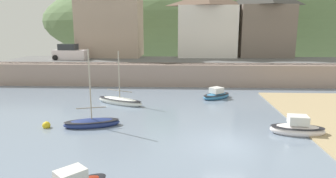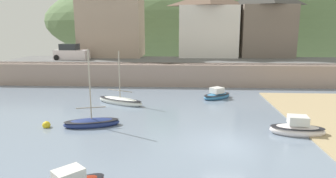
{
  "view_description": "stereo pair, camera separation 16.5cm",
  "coord_description": "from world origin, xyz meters",
  "px_view_note": "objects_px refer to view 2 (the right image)",
  "views": [
    {
      "loc": [
        -2.64,
        -15.99,
        6.46
      ],
      "look_at": [
        -3.58,
        5.56,
        1.94
      ],
      "focal_mm": 32.03,
      "sensor_mm": 36.0,
      "label": 1
    },
    {
      "loc": [
        -2.48,
        -15.98,
        6.46
      ],
      "look_at": [
        -3.58,
        5.56,
        1.94
      ],
      "focal_mm": 32.03,
      "sensor_mm": 36.0,
      "label": 2
    }
  ],
  "objects_px": {
    "waterfront_building_left": "(112,14)",
    "parked_car_near_slipway": "(71,53)",
    "waterfront_building_centre": "(208,25)",
    "waterfront_building_right": "(267,22)",
    "sailboat_far_left": "(217,95)",
    "mooring_buoy": "(46,125)",
    "sailboat_tall_mast": "(297,129)",
    "sailboat_white_hull": "(120,101)",
    "dinghy_open_wooden": "(92,123)"
  },
  "relations": [
    {
      "from": "parked_car_near_slipway",
      "to": "waterfront_building_left",
      "type": "bearing_deg",
      "value": 51.27
    },
    {
      "from": "waterfront_building_left",
      "to": "dinghy_open_wooden",
      "type": "bearing_deg",
      "value": -80.58
    },
    {
      "from": "waterfront_building_left",
      "to": "sailboat_white_hull",
      "type": "bearing_deg",
      "value": -75.19
    },
    {
      "from": "sailboat_far_left",
      "to": "parked_car_near_slipway",
      "type": "height_order",
      "value": "parked_car_near_slipway"
    },
    {
      "from": "waterfront_building_left",
      "to": "sailboat_tall_mast",
      "type": "bearing_deg",
      "value": -54.56
    },
    {
      "from": "waterfront_building_centre",
      "to": "waterfront_building_right",
      "type": "bearing_deg",
      "value": 0.0
    },
    {
      "from": "sailboat_white_hull",
      "to": "dinghy_open_wooden",
      "type": "bearing_deg",
      "value": -70.45
    },
    {
      "from": "waterfront_building_left",
      "to": "dinghy_open_wooden",
      "type": "height_order",
      "value": "waterfront_building_left"
    },
    {
      "from": "dinghy_open_wooden",
      "to": "sailboat_tall_mast",
      "type": "height_order",
      "value": "dinghy_open_wooden"
    },
    {
      "from": "sailboat_far_left",
      "to": "sailboat_white_hull",
      "type": "bearing_deg",
      "value": 158.44
    },
    {
      "from": "waterfront_building_right",
      "to": "parked_car_near_slipway",
      "type": "xyz_separation_m",
      "value": [
        -24.96,
        -4.5,
        -3.88
      ]
    },
    {
      "from": "sailboat_white_hull",
      "to": "mooring_buoy",
      "type": "xyz_separation_m",
      "value": [
        -3.56,
        -6.25,
        -0.1
      ]
    },
    {
      "from": "mooring_buoy",
      "to": "dinghy_open_wooden",
      "type": "bearing_deg",
      "value": 8.12
    },
    {
      "from": "sailboat_white_hull",
      "to": "waterfront_building_centre",
      "type": "bearing_deg",
      "value": 89.08
    },
    {
      "from": "sailboat_far_left",
      "to": "mooring_buoy",
      "type": "bearing_deg",
      "value": 178.28
    },
    {
      "from": "waterfront_building_left",
      "to": "parked_car_near_slipway",
      "type": "bearing_deg",
      "value": -132.87
    },
    {
      "from": "waterfront_building_left",
      "to": "dinghy_open_wooden",
      "type": "relative_size",
      "value": 2.16
    },
    {
      "from": "mooring_buoy",
      "to": "parked_car_near_slipway",
      "type": "bearing_deg",
      "value": 105.25
    },
    {
      "from": "sailboat_white_hull",
      "to": "parked_car_near_slipway",
      "type": "distance_m",
      "value": 15.26
    },
    {
      "from": "waterfront_building_left",
      "to": "parked_car_near_slipway",
      "type": "height_order",
      "value": "waterfront_building_left"
    },
    {
      "from": "sailboat_tall_mast",
      "to": "mooring_buoy",
      "type": "distance_m",
      "value": 15.86
    },
    {
      "from": "waterfront_building_centre",
      "to": "sailboat_far_left",
      "type": "distance_m",
      "value": 15.69
    },
    {
      "from": "mooring_buoy",
      "to": "waterfront_building_left",
      "type": "bearing_deg",
      "value": 92.16
    },
    {
      "from": "waterfront_building_right",
      "to": "waterfront_building_left",
      "type": "bearing_deg",
      "value": -180.0
    },
    {
      "from": "waterfront_building_centre",
      "to": "mooring_buoy",
      "type": "relative_size",
      "value": 16.41
    },
    {
      "from": "waterfront_building_centre",
      "to": "mooring_buoy",
      "type": "height_order",
      "value": "waterfront_building_centre"
    },
    {
      "from": "waterfront_building_centre",
      "to": "parked_car_near_slipway",
      "type": "relative_size",
      "value": 2.0
    },
    {
      "from": "waterfront_building_right",
      "to": "mooring_buoy",
      "type": "relative_size",
      "value": 17.87
    },
    {
      "from": "sailboat_far_left",
      "to": "sailboat_tall_mast",
      "type": "relative_size",
      "value": 0.94
    },
    {
      "from": "dinghy_open_wooden",
      "to": "sailboat_far_left",
      "type": "bearing_deg",
      "value": 26.97
    },
    {
      "from": "dinghy_open_wooden",
      "to": "sailboat_tall_mast",
      "type": "distance_m",
      "value": 13.0
    },
    {
      "from": "waterfront_building_centre",
      "to": "dinghy_open_wooden",
      "type": "bearing_deg",
      "value": -112.29
    },
    {
      "from": "waterfront_building_left",
      "to": "sailboat_tall_mast",
      "type": "height_order",
      "value": "waterfront_building_left"
    },
    {
      "from": "dinghy_open_wooden",
      "to": "mooring_buoy",
      "type": "bearing_deg",
      "value": 172.85
    },
    {
      "from": "sailboat_far_left",
      "to": "sailboat_tall_mast",
      "type": "distance_m",
      "value": 9.95
    },
    {
      "from": "sailboat_far_left",
      "to": "sailboat_tall_mast",
      "type": "bearing_deg",
      "value": -104.72
    },
    {
      "from": "waterfront_building_centre",
      "to": "sailboat_white_hull",
      "type": "distance_m",
      "value": 19.88
    },
    {
      "from": "waterfront_building_centre",
      "to": "waterfront_building_right",
      "type": "height_order",
      "value": "waterfront_building_right"
    },
    {
      "from": "waterfront_building_right",
      "to": "mooring_buoy",
      "type": "xyz_separation_m",
      "value": [
        -19.91,
        -23.0,
        -6.93
      ]
    },
    {
      "from": "dinghy_open_wooden",
      "to": "sailboat_white_hull",
      "type": "distance_m",
      "value": 5.88
    },
    {
      "from": "dinghy_open_wooden",
      "to": "sailboat_tall_mast",
      "type": "bearing_deg",
      "value": -19.25
    },
    {
      "from": "sailboat_far_left",
      "to": "mooring_buoy",
      "type": "xyz_separation_m",
      "value": [
        -11.98,
        -8.67,
        -0.13
      ]
    },
    {
      "from": "waterfront_building_left",
      "to": "waterfront_building_right",
      "type": "xyz_separation_m",
      "value": [
        20.78,
        0.0,
        -1.03
      ]
    },
    {
      "from": "waterfront_building_right",
      "to": "sailboat_far_left",
      "type": "distance_m",
      "value": 17.73
    },
    {
      "from": "dinghy_open_wooden",
      "to": "parked_car_near_slipway",
      "type": "distance_m",
      "value": 19.97
    },
    {
      "from": "waterfront_building_left",
      "to": "waterfront_building_centre",
      "type": "bearing_deg",
      "value": 0.0
    },
    {
      "from": "waterfront_building_left",
      "to": "sailboat_tall_mast",
      "type": "distance_m",
      "value": 29.86
    },
    {
      "from": "waterfront_building_left",
      "to": "waterfront_building_right",
      "type": "height_order",
      "value": "waterfront_building_left"
    },
    {
      "from": "waterfront_building_left",
      "to": "parked_car_near_slipway",
      "type": "relative_size",
      "value": 2.68
    },
    {
      "from": "waterfront_building_centre",
      "to": "sailboat_far_left",
      "type": "bearing_deg",
      "value": -90.64
    }
  ]
}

